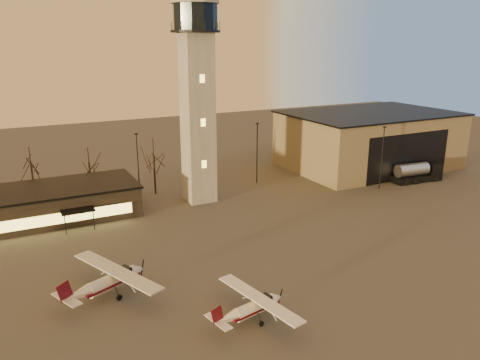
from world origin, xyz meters
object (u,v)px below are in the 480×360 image
at_px(terminal, 39,205).
at_px(fuel_truck, 417,174).
at_px(hangar, 369,139).
at_px(cessna_front, 256,309).
at_px(cessna_rear, 114,283).
at_px(control_tower, 197,90).

height_order(terminal, fuel_truck, terminal).
height_order(hangar, cessna_front, hangar).
bearing_deg(terminal, cessna_rear, -79.34).
xyz_separation_m(hangar, terminal, (-57.99, -2.00, -3.00)).
xyz_separation_m(control_tower, cessna_front, (-7.68, -31.36, -15.39)).
bearing_deg(hangar, cessna_rear, -154.43).
relative_size(cessna_rear, fuel_truck, 1.27).
height_order(terminal, cessna_rear, terminal).
bearing_deg(control_tower, terminal, 174.85).
bearing_deg(hangar, control_tower, -173.69).
distance_m(control_tower, fuel_truck, 40.23).
height_order(hangar, fuel_truck, hangar).
bearing_deg(cessna_rear, fuel_truck, -8.40).
relative_size(hangar, fuel_truck, 3.38).
bearing_deg(control_tower, cessna_front, -103.77).
bearing_deg(cessna_front, fuel_truck, 16.80).
xyz_separation_m(control_tower, hangar, (36.00, 3.98, -11.17)).
relative_size(control_tower, cessna_rear, 2.82).
relative_size(control_tower, hangar, 1.07).
distance_m(terminal, cessna_front, 36.30).
distance_m(cessna_front, cessna_rear, 13.85).
height_order(control_tower, fuel_truck, control_tower).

